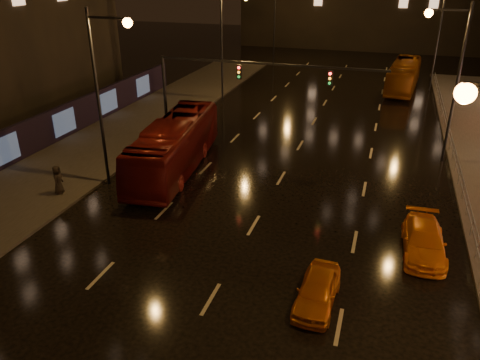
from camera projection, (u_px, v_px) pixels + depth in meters
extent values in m
plane|color=black|center=(294.00, 155.00, 32.20)|extent=(140.00, 140.00, 0.00)
cube|color=#38332D|center=(83.00, 157.00, 31.61)|extent=(7.00, 70.00, 0.15)
cube|color=black|center=(2.00, 150.00, 29.56)|extent=(0.30, 46.00, 2.50)
cylinder|color=black|center=(165.00, 100.00, 33.57)|extent=(0.22, 0.22, 6.20)
cube|color=black|center=(269.00, 64.00, 30.19)|extent=(15.20, 0.14, 0.14)
cube|color=black|center=(239.00, 72.00, 31.02)|extent=(0.32, 0.18, 0.95)
cube|color=black|center=(330.00, 78.00, 29.35)|extent=(0.32, 0.18, 0.95)
sphere|color=#FF1E19|center=(239.00, 68.00, 30.79)|extent=(0.18, 0.18, 0.18)
sphere|color=orange|center=(466.00, 93.00, 10.71)|extent=(0.50, 0.50, 0.50)
cylinder|color=#99999E|center=(435.00, 81.00, 49.80)|extent=(0.04, 0.04, 1.00)
cube|color=#99999E|center=(461.00, 170.00, 27.17)|extent=(0.05, 56.00, 0.05)
cube|color=#99999E|center=(459.00, 176.00, 27.34)|extent=(0.05, 56.00, 0.05)
imported|color=#5E0F0D|center=(175.00, 145.00, 29.37)|extent=(4.12, 11.89, 3.24)
imported|color=#84410D|center=(404.00, 75.00, 48.20)|extent=(3.49, 10.89, 2.98)
imported|color=#CA6313|center=(317.00, 290.00, 17.92)|extent=(1.58, 3.63, 1.22)
imported|color=orange|center=(424.00, 241.00, 21.07)|extent=(1.95, 4.45, 1.27)
imported|color=black|center=(58.00, 180.00, 26.23)|extent=(0.75, 0.93, 1.64)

